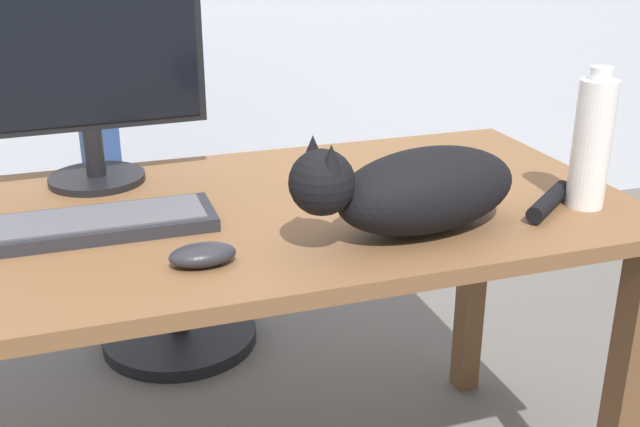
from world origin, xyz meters
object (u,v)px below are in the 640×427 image
at_px(computer_mouse, 203,255).
at_px(keyboard, 91,224).
at_px(monitor, 86,75).
at_px(water_bottle, 592,143).
at_px(office_chair, 155,233).
at_px(cat, 417,189).

bearing_deg(computer_mouse, keyboard, 128.99).
distance_m(monitor, computer_mouse, 0.54).
xyz_separation_m(keyboard, water_bottle, (0.92, -0.17, 0.11)).
xyz_separation_m(monitor, water_bottle, (0.89, -0.45, -0.10)).
bearing_deg(monitor, office_chair, 73.41).
bearing_deg(computer_mouse, monitor, 105.87).
relative_size(cat, computer_mouse, 5.52).
distance_m(monitor, keyboard, 0.35).
distance_m(cat, water_bottle, 0.37).
height_order(monitor, keyboard, monitor).
distance_m(keyboard, computer_mouse, 0.26).
relative_size(computer_mouse, water_bottle, 0.41).
height_order(office_chair, monitor, monitor).
distance_m(cat, computer_mouse, 0.39).
relative_size(monitor, cat, 0.79).
height_order(office_chair, keyboard, office_chair).
xyz_separation_m(office_chair, water_bottle, (0.72, -1.00, 0.49)).
bearing_deg(monitor, keyboard, -95.76).
distance_m(office_chair, computer_mouse, 1.10).
distance_m(office_chair, water_bottle, 1.33).
xyz_separation_m(cat, water_bottle, (0.37, 0.01, 0.05)).
bearing_deg(cat, keyboard, 161.33).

